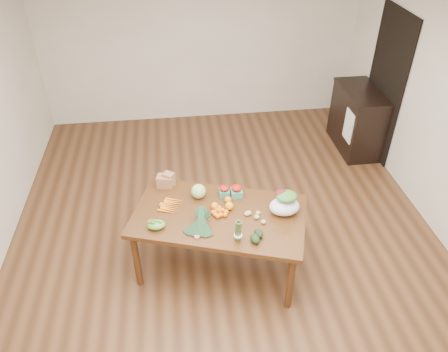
{
  "coord_description": "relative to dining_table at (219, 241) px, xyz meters",
  "views": [
    {
      "loc": [
        -0.49,
        -3.75,
        3.63
      ],
      "look_at": [
        -0.01,
        0.0,
        0.87
      ],
      "focal_mm": 35.0,
      "sensor_mm": 36.0,
      "label": 1
    }
  ],
  "objects": [
    {
      "name": "orange_c",
      "position": [
        0.11,
        0.06,
        0.42
      ],
      "size": [
        0.09,
        0.09,
        0.09
      ],
      "primitive_type": "sphere",
      "color": "orange",
      "rests_on": "dining_table"
    },
    {
      "name": "mandarin_cluster",
      "position": [
        0.0,
        -0.01,
        0.42
      ],
      "size": [
        0.23,
        0.23,
        0.08
      ],
      "primitive_type": null,
      "rotation": [
        0.0,
        0.0,
        -0.32
      ],
      "color": "orange",
      "rests_on": "dining_table"
    },
    {
      "name": "orange_b",
      "position": [
        0.11,
        0.17,
        0.41
      ],
      "size": [
        0.07,
        0.07,
        0.07
      ],
      "primitive_type": "sphere",
      "color": "orange",
      "rests_on": "dining_table"
    },
    {
      "name": "potato_c",
      "position": [
        0.39,
        -0.05,
        0.4
      ],
      "size": [
        0.05,
        0.04,
        0.04
      ],
      "primitive_type": "ellipsoid",
      "color": "tan",
      "rests_on": "dining_table"
    },
    {
      "name": "avocado_a",
      "position": [
        0.28,
        -0.43,
        0.42
      ],
      "size": [
        0.11,
        0.14,
        0.08
      ],
      "primitive_type": "ellipsoid",
      "rotation": [
        0.0,
        0.0,
        0.3
      ],
      "color": "black",
      "rests_on": "dining_table"
    },
    {
      "name": "snap_pea_bag",
      "position": [
        -0.62,
        -0.12,
        0.41
      ],
      "size": [
        0.18,
        0.13,
        0.08
      ],
      "primitive_type": "ellipsoid",
      "color": "#549833",
      "rests_on": "dining_table"
    },
    {
      "name": "strawberry_basket_a",
      "position": [
        0.09,
        0.3,
        0.42
      ],
      "size": [
        0.13,
        0.13,
        0.1
      ],
      "primitive_type": null,
      "rotation": [
        0.0,
        0.0,
        -0.32
      ],
      "color": "red",
      "rests_on": "dining_table"
    },
    {
      "name": "dining_table",
      "position": [
        0.0,
        0.0,
        0.0
      ],
      "size": [
        1.92,
        1.43,
        0.75
      ],
      "primitive_type": "cube",
      "rotation": [
        0.0,
        0.0,
        -0.32
      ],
      "color": "#43270F",
      "rests_on": "floor"
    },
    {
      "name": "room_walls",
      "position": [
        0.12,
        0.48,
        0.97
      ],
      "size": [
        5.02,
        6.02,
        2.7
      ],
      "color": "silver",
      "rests_on": "floor"
    },
    {
      "name": "orange_a",
      "position": [
        -0.03,
        0.09,
        0.41
      ],
      "size": [
        0.08,
        0.08,
        0.08
      ],
      "primitive_type": "sphere",
      "color": "#E7500E",
      "rests_on": "dining_table"
    },
    {
      "name": "doorway_dark",
      "position": [
        2.6,
        2.08,
        0.68
      ],
      "size": [
        0.02,
        1.0,
        2.1
      ],
      "primitive_type": "cube",
      "color": "black",
      "rests_on": "floor"
    },
    {
      "name": "paper_bag",
      "position": [
        -0.52,
        0.54,
        0.45
      ],
      "size": [
        0.27,
        0.25,
        0.16
      ],
      "primitive_type": null,
      "rotation": [
        0.0,
        0.0,
        -0.32
      ],
      "color": "#956443",
      "rests_on": "dining_table"
    },
    {
      "name": "cabbage",
      "position": [
        -0.18,
        0.3,
        0.45
      ],
      "size": [
        0.15,
        0.15,
        0.15
      ],
      "primitive_type": "sphere",
      "color": "#BCDD7F",
      "rests_on": "dining_table"
    },
    {
      "name": "floor",
      "position": [
        0.12,
        0.48,
        -0.38
      ],
      "size": [
        6.0,
        6.0,
        0.0
      ],
      "primitive_type": "plane",
      "color": "brown",
      "rests_on": "ground"
    },
    {
      "name": "cabinet",
      "position": [
        2.34,
        2.18,
        0.1
      ],
      "size": [
        0.52,
        1.02,
        0.94
      ],
      "primitive_type": "cube",
      "color": "black",
      "rests_on": "floor"
    },
    {
      "name": "kale_bunch",
      "position": [
        -0.21,
        -0.21,
        0.45
      ],
      "size": [
        0.43,
        0.48,
        0.16
      ],
      "primitive_type": null,
      "rotation": [
        0.0,
        0.0,
        -0.32
      ],
      "color": "black",
      "rests_on": "dining_table"
    },
    {
      "name": "strawberry_basket_b",
      "position": [
        0.22,
        0.27,
        0.43
      ],
      "size": [
        0.15,
        0.15,
        0.11
      ],
      "primitive_type": null,
      "rotation": [
        0.0,
        0.0,
        -0.32
      ],
      "color": "#AE1A0B",
      "rests_on": "dining_table"
    },
    {
      "name": "avocado_b",
      "position": [
        0.33,
        -0.36,
        0.41
      ],
      "size": [
        0.1,
        0.13,
        0.07
      ],
      "primitive_type": "ellipsoid",
      "rotation": [
        0.0,
        0.0,
        0.3
      ],
      "color": "black",
      "rests_on": "dining_table"
    },
    {
      "name": "salad_bag",
      "position": [
        0.65,
        -0.06,
        0.49
      ],
      "size": [
        0.36,
        0.31,
        0.24
      ],
      "primitive_type": null,
      "rotation": [
        0.0,
        0.0,
        -0.32
      ],
      "color": "silver",
      "rests_on": "dining_table"
    },
    {
      "name": "carrots",
      "position": [
        -0.47,
        0.18,
        0.39
      ],
      "size": [
        0.29,
        0.3,
        0.03
      ],
      "primitive_type": null,
      "rotation": [
        0.0,
        0.0,
        -0.32
      ],
      "color": "orange",
      "rests_on": "dining_table"
    },
    {
      "name": "potato_d",
      "position": [
        0.29,
        -0.05,
        0.4
      ],
      "size": [
        0.06,
        0.05,
        0.05
      ],
      "primitive_type": "ellipsoid",
      "color": "tan",
      "rests_on": "dining_table"
    },
    {
      "name": "potato_a",
      "position": [
        0.27,
        -0.05,
        0.4
      ],
      "size": [
        0.05,
        0.05,
        0.05
      ],
      "primitive_type": "ellipsoid",
      "color": "tan",
      "rests_on": "dining_table"
    },
    {
      "name": "potato_b",
      "position": [
        0.36,
        -0.11,
        0.4
      ],
      "size": [
        0.06,
        0.05,
        0.05
      ],
      "primitive_type": "ellipsoid",
      "color": "tan",
      "rests_on": "dining_table"
    },
    {
      "name": "asparagus_bundle",
      "position": [
        0.13,
        -0.39,
        0.5
      ],
      "size": [
        0.11,
        0.14,
        0.26
      ],
      "primitive_type": null,
      "rotation": [
        0.15,
        0.0,
        -0.32
      ],
      "color": "#5B853D",
      "rests_on": "dining_table"
    },
    {
      "name": "potato_e",
      "position": [
        0.41,
        -0.19,
        0.4
      ],
      "size": [
        0.05,
        0.04,
        0.04
      ],
      "primitive_type": "ellipsoid",
      "color": "tan",
      "rests_on": "dining_table"
    },
    {
      "name": "dish_towel",
      "position": [
        2.08,
        1.88,
        0.18
      ],
      "size": [
        0.02,
        0.28,
        0.45
      ],
      "primitive_type": "cube",
      "color": "white",
      "rests_on": "cabinet"
    }
  ]
}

